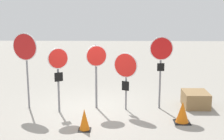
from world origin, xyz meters
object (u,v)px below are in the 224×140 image
(stop_sign_4, at_px, (161,56))
(traffic_cone_0, at_px, (84,120))
(stop_sign_1, at_px, (58,66))
(traffic_cone_1, at_px, (182,112))
(stop_sign_0, at_px, (25,52))
(storage_crate, at_px, (195,99))
(stop_sign_2, at_px, (96,63))
(stop_sign_3, at_px, (126,69))

(stop_sign_4, distance_m, traffic_cone_0, 3.32)
(stop_sign_4, bearing_deg, traffic_cone_0, -144.44)
(stop_sign_1, xyz_separation_m, traffic_cone_1, (3.76, -0.82, -1.20))
(stop_sign_0, height_order, storage_crate, stop_sign_0)
(stop_sign_2, distance_m, stop_sign_4, 2.10)
(storage_crate, bearing_deg, stop_sign_1, -171.58)
(stop_sign_4, xyz_separation_m, traffic_cone_0, (-2.30, -1.88, -1.48))
(stop_sign_0, distance_m, stop_sign_4, 4.37)
(stop_sign_2, relative_size, stop_sign_3, 1.12)
(stop_sign_4, distance_m, traffic_cone_1, 1.99)
(stop_sign_1, xyz_separation_m, stop_sign_4, (3.26, 0.43, 0.27))
(traffic_cone_1, xyz_separation_m, storage_crate, (0.74, 1.49, -0.06))
(stop_sign_2, relative_size, traffic_cone_1, 3.35)
(traffic_cone_1, bearing_deg, storage_crate, 63.53)
(stop_sign_4, bearing_deg, stop_sign_0, 177.60)
(stop_sign_2, distance_m, traffic_cone_0, 2.25)
(stop_sign_0, height_order, stop_sign_2, stop_sign_0)
(stop_sign_4, xyz_separation_m, traffic_cone_1, (0.50, -1.26, -1.46))
(stop_sign_3, bearing_deg, traffic_cone_1, -9.26)
(stop_sign_4, bearing_deg, stop_sign_1, -176.01)
(stop_sign_2, relative_size, storage_crate, 2.21)
(stop_sign_0, xyz_separation_m, storage_crate, (5.61, 0.32, -1.65))
(stop_sign_2, height_order, stop_sign_3, stop_sign_2)
(stop_sign_3, height_order, traffic_cone_0, stop_sign_3)
(stop_sign_0, xyz_separation_m, stop_sign_1, (1.11, -0.34, -0.40))
(stop_sign_0, distance_m, stop_sign_2, 2.31)
(traffic_cone_1, bearing_deg, stop_sign_3, 146.31)
(stop_sign_3, xyz_separation_m, traffic_cone_1, (1.64, -1.10, -1.06))
(stop_sign_0, xyz_separation_m, stop_sign_4, (4.37, 0.09, -0.13))
(stop_sign_1, relative_size, storage_crate, 2.16)
(stop_sign_1, bearing_deg, traffic_cone_1, -39.79)
(stop_sign_1, relative_size, stop_sign_3, 1.10)
(stop_sign_2, bearing_deg, stop_sign_0, 165.33)
(stop_sign_0, bearing_deg, traffic_cone_0, -22.89)
(stop_sign_0, distance_m, stop_sign_1, 1.23)
(stop_sign_0, relative_size, traffic_cone_1, 3.94)
(stop_sign_2, xyz_separation_m, traffic_cone_0, (-0.21, -1.86, -1.25))
(traffic_cone_1, height_order, storage_crate, traffic_cone_1)
(stop_sign_1, xyz_separation_m, traffic_cone_0, (0.95, -1.44, -1.21))
(traffic_cone_0, distance_m, storage_crate, 4.12)
(stop_sign_4, bearing_deg, stop_sign_3, -175.57)
(stop_sign_0, height_order, stop_sign_3, stop_sign_0)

